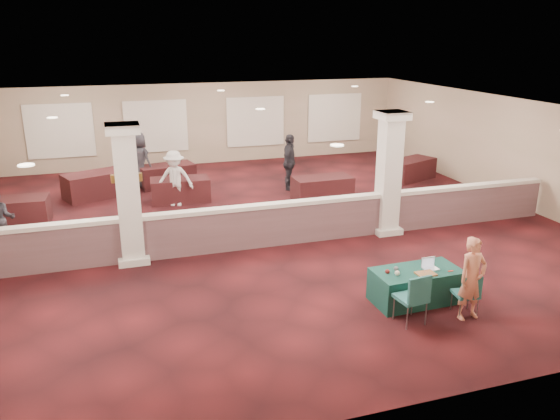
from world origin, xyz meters
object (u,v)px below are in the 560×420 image
object	(u,v)px
conf_chair_main	(468,292)
woman	(472,279)
far_table_front_center	(180,190)
far_table_back_left	(97,185)
far_table_back_right	(411,169)
far_table_front_right	(322,188)
far_table_back_center	(167,175)
conf_chair_side	(414,295)
near_table	(416,285)
attendee_d	(139,160)
far_table_front_left	(12,212)
attendee_c	(289,162)
attendee_b	(175,178)

from	to	relation	value
conf_chair_main	woman	size ratio (longest dim) A/B	0.53
far_table_front_center	far_table_back_left	distance (m)	2.80
far_table_front_center	far_table_back_right	distance (m)	8.30
woman	far_table_front_right	xyz separation A→B (m)	(0.22, 7.85, -0.42)
woman	far_table_back_left	xyz separation A→B (m)	(-6.59, 10.33, -0.39)
far_table_back_center	far_table_front_center	bearing A→B (deg)	-84.09
woman	far_table_back_left	distance (m)	12.26
conf_chair_side	far_table_back_left	distance (m)	11.61
conf_chair_main	far_table_back_left	distance (m)	12.19
far_table_back_left	near_table	bearing A→B (deg)	-57.58
attendee_d	far_table_front_right	bearing A→B (deg)	-169.54
far_table_back_right	far_table_front_left	bearing A→B (deg)	-174.95
far_table_back_left	far_table_front_center	bearing A→B (deg)	-26.44
far_table_back_right	attendee_d	distance (m)	9.58
conf_chair_main	conf_chair_side	size ratio (longest dim) A/B	0.84
far_table_front_left	far_table_front_center	xyz separation A→B (m)	(4.70, 0.95, -0.02)
conf_chair_main	far_table_back_right	bearing A→B (deg)	73.46
woman	conf_chair_main	bearing A→B (deg)	83.51
far_table_back_right	attendee_c	world-z (taller)	attendee_c
conf_chair_main	far_table_front_left	world-z (taller)	conf_chair_main
far_table_front_left	far_table_back_center	distance (m)	5.34
attendee_d	near_table	bearing A→B (deg)	155.43
conf_chair_side	far_table_front_left	xyz separation A→B (m)	(-7.66, 8.04, -0.20)
near_table	conf_chair_side	bearing A→B (deg)	-124.98
conf_chair_main	attendee_b	xyz separation A→B (m)	(-4.28, 8.58, 0.36)
far_table_front_left	far_table_front_right	distance (m)	9.00
far_table_front_right	far_table_back_center	size ratio (longest dim) A/B	1.00
conf_chair_main	far_table_front_left	xyz separation A→B (m)	(-8.78, 8.06, -0.11)
far_table_front_center	far_table_back_right	bearing A→B (deg)	1.38
conf_chair_side	attendee_c	bearing A→B (deg)	79.29
far_table_back_center	far_table_back_right	size ratio (longest dim) A/B	1.01
woman	attendee_c	size ratio (longest dim) A/B	0.84
conf_chair_side	far_table_back_center	distance (m)	11.38
far_table_back_left	far_table_front_left	bearing A→B (deg)	-134.98
conf_chair_main	far_table_front_center	bearing A→B (deg)	122.44
conf_chair_side	woman	xyz separation A→B (m)	(1.12, -0.09, 0.21)
far_table_back_center	far_table_front_left	bearing A→B (deg)	-147.35
far_table_front_center	far_table_front_right	distance (m)	4.47
conf_chair_side	far_table_back_center	size ratio (longest dim) A/B	0.54
far_table_front_left	far_table_front_center	size ratio (longest dim) A/B	1.05
conf_chair_main	far_table_back_right	xyz separation A→B (m)	(4.22, 9.21, -0.12)
far_table_front_left	far_table_back_center	bearing A→B (deg)	32.65
far_table_back_left	far_table_back_center	xyz separation A→B (m)	(2.31, 0.69, -0.03)
conf_chair_side	far_table_front_center	distance (m)	9.47
conf_chair_main	attendee_b	world-z (taller)	attendee_b
far_table_front_center	attendee_b	world-z (taller)	attendee_b
far_table_back_center	far_table_back_right	xyz separation A→B (m)	(8.50, -1.74, -0.00)
conf_chair_main	attendee_d	world-z (taller)	attendee_d
attendee_b	attendee_c	bearing A→B (deg)	27.68
near_table	conf_chair_side	size ratio (longest dim) A/B	1.73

